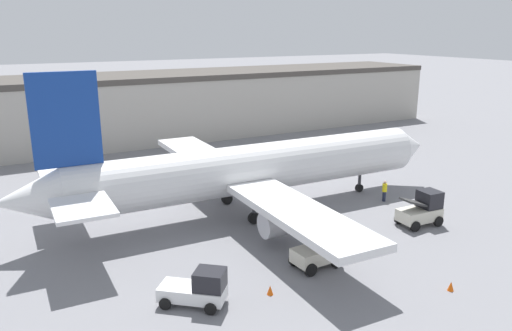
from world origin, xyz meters
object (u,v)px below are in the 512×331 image
Objects in this scene: ground_crew_worker at (384,190)px; safety_cone_far at (451,286)px; pushback_tug at (198,289)px; safety_cone_near at (270,290)px; airplane at (245,170)px; belt_loader_truck at (422,209)px; baggage_tug at (319,249)px.

safety_cone_far is (-7.28, -13.29, -0.70)m from ground_crew_worker.
pushback_tug is 14.16m from safety_cone_far.
safety_cone_near is at bearing 26.61° from pushback_tug.
pushback_tug is 6.75× the size of safety_cone_far.
belt_loader_truck is at bearing -38.37° from airplane.
baggage_tug is 4.81m from safety_cone_near.
pushback_tug reaches higher than ground_crew_worker.
belt_loader_truck is 10.05m from safety_cone_far.
safety_cone_near is at bearing -110.29° from airplane.
safety_cone_far is at bearing -26.34° from safety_cone_near.
ground_crew_worker is 18.64m from safety_cone_near.
airplane is 66.66× the size of safety_cone_far.
safety_cone_near is 10.22m from safety_cone_far.
pushback_tug is at bearing -169.71° from belt_loader_truck.
baggage_tug is 10.93m from belt_loader_truck.
ground_crew_worker is 13.96m from baggage_tug.
ground_crew_worker is at bearing 27.41° from baggage_tug.
belt_loader_truck is 0.89× the size of pushback_tug.
airplane is at bearing 104.67° from safety_cone_far.
belt_loader_truck is 6.02× the size of safety_cone_far.
belt_loader_truck reaches higher than safety_cone_far.
pushback_tug is (-8.69, -11.15, -2.61)m from airplane.
airplane reaches higher than baggage_tug.
belt_loader_truck is (10.77, 1.84, 0.05)m from baggage_tug.
belt_loader_truck is at bearing 6.21° from baggage_tug.
baggage_tug is 0.81× the size of pushback_tug.
airplane is 12.38m from ground_crew_worker.
airplane is 14.37m from pushback_tug.
ground_crew_worker is 15.17m from safety_cone_far.
belt_loader_truck reaches higher than baggage_tug.
belt_loader_truck is (10.43, -8.67, -2.36)m from airplane.
safety_cone_far is (-6.07, -7.96, -0.92)m from belt_loader_truck.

